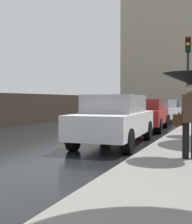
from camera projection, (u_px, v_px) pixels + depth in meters
sidewalk_strip at (166, 190)px, 4.53m from camera, size 2.20×60.00×0.14m
car_white_near_kerb at (115, 119)px, 9.58m from camera, size 1.94×4.56×1.54m
car_grey_mid_road at (169, 110)px, 21.28m from camera, size 2.02×4.12×1.35m
car_red_behind_camera at (146, 114)px, 14.24m from camera, size 2.00×4.49×1.42m
car_silver_far_lane at (159, 111)px, 17.86m from camera, size 2.02×4.33×1.42m
pedestrian_with_umbrella_near at (191, 88)px, 6.53m from camera, size 1.18×1.18×1.82m
traffic_light at (188, 64)px, 15.43m from camera, size 0.26×0.39×4.38m
distant_tower at (181, 8)px, 43.36m from camera, size 15.84×11.34×28.51m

